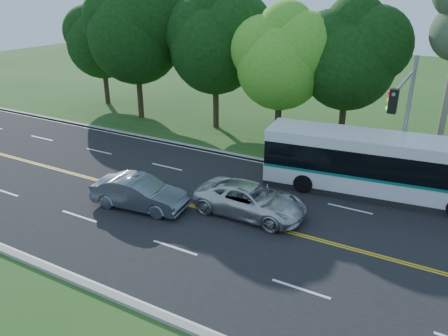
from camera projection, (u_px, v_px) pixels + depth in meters
The scene contains 12 objects.
ground at pixel (226, 215), 20.76m from camera, with size 120.00×120.00×0.00m, color #214F1A.
road at pixel (226, 215), 20.76m from camera, with size 60.00×14.00×0.02m, color black.
curb_north at pixel (283, 164), 26.49m from camera, with size 60.00×0.30×0.15m, color #9D9A8E.
curb_south at pixel (125, 302), 14.97m from camera, with size 60.00×0.30×0.15m, color #9D9A8E.
grass_verge at pixel (294, 155), 27.99m from camera, with size 60.00×4.00×0.10m, color #214F1A.
lane_markings at pixel (224, 214), 20.79m from camera, with size 57.60×13.82×0.00m.
tree_row at pixel (246, 38), 30.25m from camera, with size 44.70×9.10×13.84m.
bougainvillea_hedge at pixel (413, 172), 23.83m from camera, with size 9.50×2.25×1.50m.
traffic_signal at pixel (403, 111), 20.40m from camera, with size 0.42×6.10×7.00m.
transit_bus at pixel (385, 167), 22.11m from camera, with size 12.36×4.03×3.18m.
sedan at pixel (139, 193), 21.17m from camera, with size 1.65×4.73×1.56m, color slate.
suv at pixel (250, 200), 20.57m from camera, with size 2.45×5.32×1.48m, color silver.
Camera 1 is at (8.82, -16.02, 10.09)m, focal length 35.00 mm.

